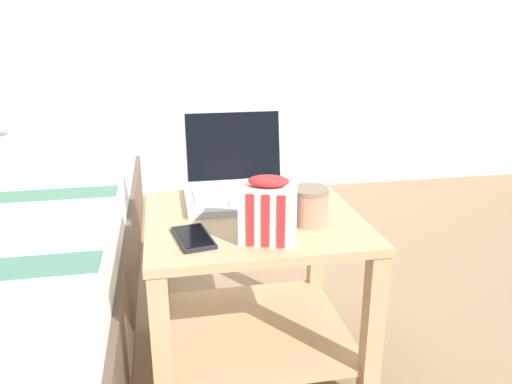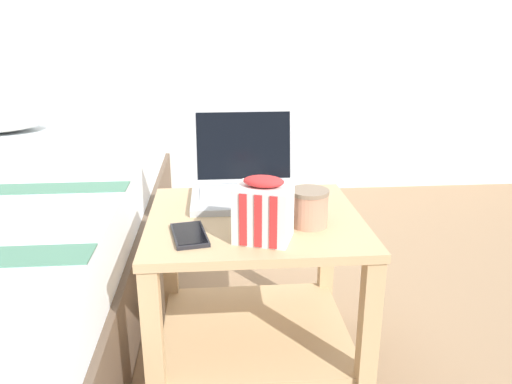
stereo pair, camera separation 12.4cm
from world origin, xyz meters
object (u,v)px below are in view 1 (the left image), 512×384
Objects in this scene: mug_front_left at (309,203)px; snack_bag at (268,211)px; laptop at (238,180)px; cell_phone at (193,237)px.

snack_bag reaches higher than mug_front_left.
cell_phone is (-0.15, -0.28, -0.04)m from laptop.
mug_front_left reaches higher than cell_phone.
cell_phone is (-0.29, -0.05, -0.05)m from mug_front_left.
mug_front_left is 0.30m from cell_phone.
laptop reaches higher than mug_front_left.
mug_front_left is at bearing -58.62° from laptop.
cell_phone is (-0.17, 0.03, -0.07)m from snack_bag.
mug_front_left is (0.14, -0.23, 0.00)m from laptop.
mug_front_left is at bearing 33.09° from snack_bag.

